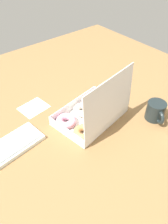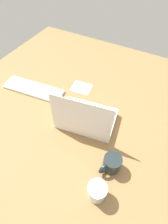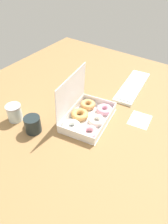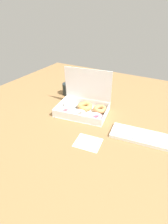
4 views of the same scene
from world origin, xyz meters
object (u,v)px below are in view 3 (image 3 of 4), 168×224
Objects in this scene: keyboard at (132,86)px; coffee_mug at (33,124)px; glass_jar at (14,113)px; donut_box at (86,115)px.

keyboard is 3.73× the size of coffee_mug.
glass_jar is (0.63, 14.81, 0.28)cm from coffee_mug.
coffee_mug is at bearing 141.21° from donut_box.
glass_jar is at bearing 124.04° from donut_box.
coffee_mug is (-23.26, 18.69, 1.21)cm from donut_box.
coffee_mug is 14.82cm from glass_jar.
donut_box is 0.82× the size of keyboard.
donut_box is at bearing 170.93° from keyboard.
keyboard is at bearing -30.71° from glass_jar.
glass_jar is at bearing 87.58° from coffee_mug.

